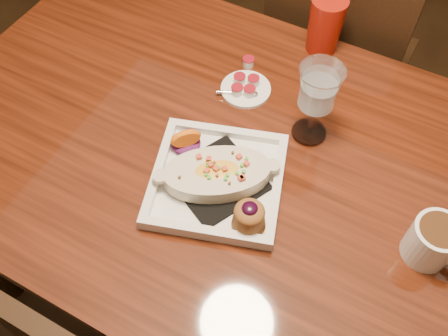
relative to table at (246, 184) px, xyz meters
The scene contains 9 objects.
floor 0.65m from the table, ahead, with size 7.00×7.00×0.00m, color black.
table is the anchor object (origin of this frame).
chair_far 0.65m from the table, 90.00° to the left, with size 0.42×0.42×0.93m.
plate 0.16m from the table, 102.82° to the right, with size 0.33×0.33×0.08m.
coffee_mug 0.43m from the table, ahead, with size 0.13×0.09×0.10m.
goblet 0.28m from the table, 56.60° to the left, with size 0.09×0.09×0.19m.
saucer 0.23m from the table, 119.02° to the left, with size 0.12×0.12×0.08m.
creamer_loose 0.31m from the table, 116.62° to the left, with size 0.03×0.03×0.02m.
red_tumbler 0.43m from the table, 89.21° to the left, with size 0.09×0.09×0.15m, color #AE1A0C.
Camera 1 is at (0.25, -0.57, 1.63)m, focal length 40.00 mm.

